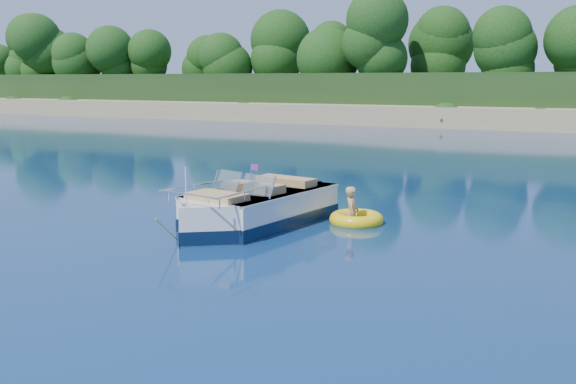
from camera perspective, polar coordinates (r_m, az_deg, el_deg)
name	(u,v)px	position (r m, az deg, el deg)	size (l,w,h in m)	color
ground	(290,247)	(13.50, 0.19, -4.88)	(160.00, 160.00, 0.00)	#0A2447
shoreline	(557,103)	(75.69, 22.78, 7.31)	(170.00, 59.00, 6.00)	#9F7E5C
treeline	(536,52)	(53.02, 21.16, 11.56)	(150.00, 7.12, 8.19)	#2F1F0F
motorboat	(252,211)	(15.31, -3.24, -1.70)	(2.60, 5.66, 1.89)	white
tow_tube	(356,219)	(15.78, 6.09, -2.42)	(1.42, 1.42, 0.35)	yellow
boy	(352,222)	(15.84, 5.69, -2.70)	(0.51, 0.34, 1.41)	tan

